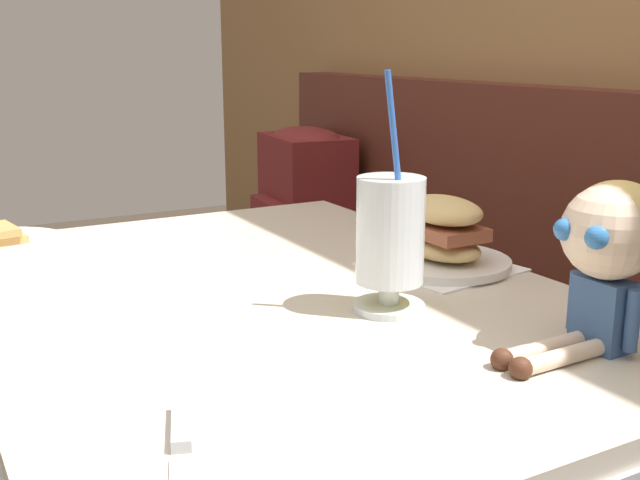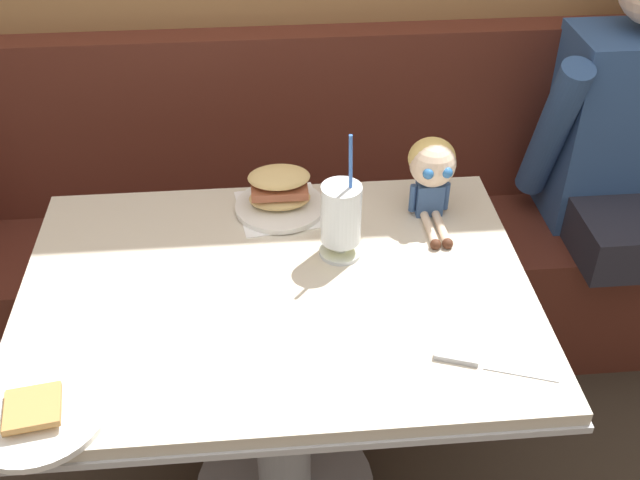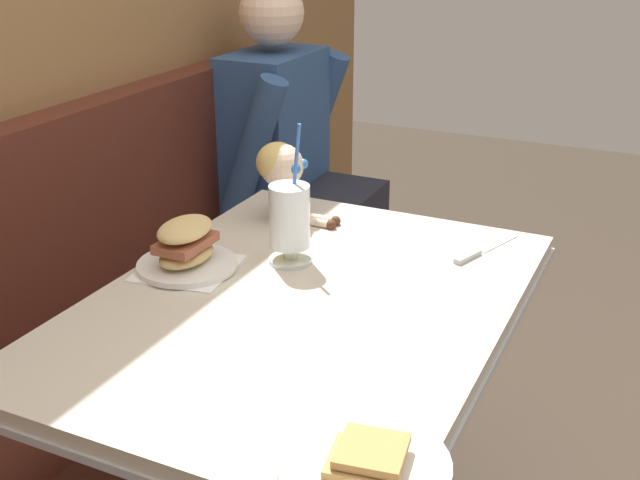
% 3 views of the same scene
% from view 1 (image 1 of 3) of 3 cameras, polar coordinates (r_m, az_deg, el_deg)
% --- Properties ---
extents(booth_bench, '(2.60, 0.48, 1.00)m').
position_cam_1_polar(booth_bench, '(1.63, 17.51, -14.21)').
color(booth_bench, '#512319').
rests_on(booth_bench, ground).
extents(diner_table, '(1.11, 0.81, 0.74)m').
position_cam_1_polar(diner_table, '(1.19, -3.60, -12.85)').
color(diner_table, beige).
rests_on(diner_table, ground).
extents(milkshake_glass, '(0.10, 0.10, 0.32)m').
position_cam_1_polar(milkshake_glass, '(1.01, 5.20, 0.20)').
color(milkshake_glass, silver).
rests_on(milkshake_glass, diner_table).
extents(sandwich_plate, '(0.23, 0.23, 0.12)m').
position_cam_1_polar(sandwich_plate, '(1.23, 8.99, 0.03)').
color(sandwich_plate, white).
rests_on(sandwich_plate, diner_table).
extents(butter_knife, '(0.23, 0.10, 0.01)m').
position_cam_1_polar(butter_knife, '(0.71, -10.19, -14.63)').
color(butter_knife, silver).
rests_on(butter_knife, diner_table).
extents(seated_doll, '(0.11, 0.22, 0.20)m').
position_cam_1_polar(seated_doll, '(0.93, 20.55, -0.09)').
color(seated_doll, '#385689').
rests_on(seated_doll, diner_table).
extents(backpack, '(0.32, 0.27, 0.41)m').
position_cam_1_polar(backpack, '(2.29, -1.19, 3.46)').
color(backpack, maroon).
rests_on(backpack, booth_bench).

